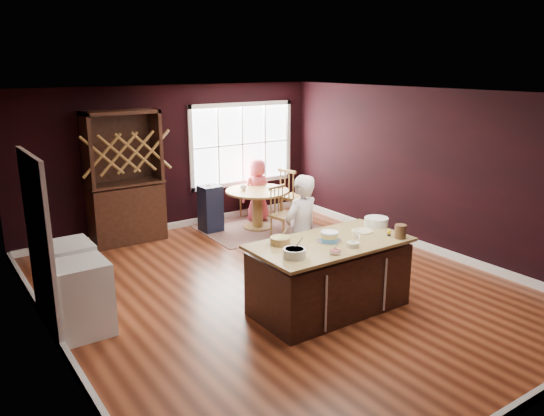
{
  "coord_description": "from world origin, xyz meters",
  "views": [
    {
      "loc": [
        -4.03,
        -5.63,
        3.07
      ],
      "look_at": [
        0.17,
        0.46,
        1.05
      ],
      "focal_mm": 35.0,
      "sensor_mm": 36.0,
      "label": 1
    }
  ],
  "objects_px": {
    "dining_table": "(257,201)",
    "dryer": "(68,279)",
    "seated_woman": "(257,190)",
    "toddler": "(213,189)",
    "high_chair": "(210,208)",
    "baker": "(301,233)",
    "chair_east": "(293,195)",
    "kitchen_island": "(329,277)",
    "chair_south": "(284,213)",
    "washer": "(82,298)",
    "hutch": "(125,178)",
    "layer_cake": "(329,237)",
    "chair_north": "(251,192)"
  },
  "relations": [
    {
      "from": "dining_table",
      "to": "dryer",
      "type": "relative_size",
      "value": 1.3
    },
    {
      "from": "seated_woman",
      "to": "toddler",
      "type": "bearing_deg",
      "value": 3.08
    },
    {
      "from": "dining_table",
      "to": "high_chair",
      "type": "xyz_separation_m",
      "value": [
        -0.83,
        0.34,
        -0.08
      ]
    },
    {
      "from": "baker",
      "to": "chair_east",
      "type": "xyz_separation_m",
      "value": [
        1.9,
        2.71,
        -0.27
      ]
    },
    {
      "from": "kitchen_island",
      "to": "chair_south",
      "type": "bearing_deg",
      "value": 65.96
    },
    {
      "from": "high_chair",
      "to": "washer",
      "type": "height_order",
      "value": "high_chair"
    },
    {
      "from": "hutch",
      "to": "seated_woman",
      "type": "bearing_deg",
      "value": -4.41
    },
    {
      "from": "high_chair",
      "to": "toddler",
      "type": "xyz_separation_m",
      "value": [
        0.08,
        0.01,
        0.35
      ]
    },
    {
      "from": "kitchen_island",
      "to": "dryer",
      "type": "relative_size",
      "value": 2.2
    },
    {
      "from": "dining_table",
      "to": "kitchen_island",
      "type": "bearing_deg",
      "value": -108.47
    },
    {
      "from": "chair_east",
      "to": "dryer",
      "type": "xyz_separation_m",
      "value": [
        -4.77,
        -1.65,
        -0.09
      ]
    },
    {
      "from": "high_chair",
      "to": "dryer",
      "type": "height_order",
      "value": "dryer"
    },
    {
      "from": "kitchen_island",
      "to": "seated_woman",
      "type": "xyz_separation_m",
      "value": [
        1.43,
        3.89,
        0.19
      ]
    },
    {
      "from": "toddler",
      "to": "dryer",
      "type": "height_order",
      "value": "toddler"
    },
    {
      "from": "kitchen_island",
      "to": "toddler",
      "type": "distance_m",
      "value": 3.85
    },
    {
      "from": "kitchen_island",
      "to": "hutch",
      "type": "bearing_deg",
      "value": 105.98
    },
    {
      "from": "dining_table",
      "to": "layer_cake",
      "type": "height_order",
      "value": "layer_cake"
    },
    {
      "from": "baker",
      "to": "high_chair",
      "type": "xyz_separation_m",
      "value": [
        0.23,
        3.07,
        -0.36
      ]
    },
    {
      "from": "chair_north",
      "to": "kitchen_island",
      "type": "bearing_deg",
      "value": 45.98
    },
    {
      "from": "high_chair",
      "to": "hutch",
      "type": "bearing_deg",
      "value": 167.7
    },
    {
      "from": "chair_east",
      "to": "hutch",
      "type": "relative_size",
      "value": 0.47
    },
    {
      "from": "layer_cake",
      "to": "chair_north",
      "type": "bearing_deg",
      "value": 70.24
    },
    {
      "from": "chair_east",
      "to": "high_chair",
      "type": "xyz_separation_m",
      "value": [
        -1.67,
        0.36,
        -0.09
      ]
    },
    {
      "from": "chair_north",
      "to": "layer_cake",
      "type": "bearing_deg",
      "value": 45.85
    },
    {
      "from": "hutch",
      "to": "washer",
      "type": "relative_size",
      "value": 2.62
    },
    {
      "from": "chair_east",
      "to": "seated_woman",
      "type": "bearing_deg",
      "value": 38.55
    },
    {
      "from": "layer_cake",
      "to": "chair_south",
      "type": "height_order",
      "value": "layer_cake"
    },
    {
      "from": "toddler",
      "to": "layer_cake",
      "type": "bearing_deg",
      "value": -96.19
    },
    {
      "from": "dining_table",
      "to": "seated_woman",
      "type": "xyz_separation_m",
      "value": [
        0.28,
        0.43,
        0.09
      ]
    },
    {
      "from": "chair_east",
      "to": "dryer",
      "type": "distance_m",
      "value": 5.05
    },
    {
      "from": "high_chair",
      "to": "hutch",
      "type": "distance_m",
      "value": 1.68
    },
    {
      "from": "seated_woman",
      "to": "high_chair",
      "type": "height_order",
      "value": "seated_woman"
    },
    {
      "from": "toddler",
      "to": "hutch",
      "type": "bearing_deg",
      "value": 169.92
    },
    {
      "from": "layer_cake",
      "to": "toddler",
      "type": "height_order",
      "value": "layer_cake"
    },
    {
      "from": "dining_table",
      "to": "high_chair",
      "type": "relative_size",
      "value": 1.32
    },
    {
      "from": "seated_woman",
      "to": "toddler",
      "type": "xyz_separation_m",
      "value": [
        -1.03,
        -0.08,
        0.18
      ]
    },
    {
      "from": "high_chair",
      "to": "dining_table",
      "type": "bearing_deg",
      "value": -23.94
    },
    {
      "from": "baker",
      "to": "washer",
      "type": "distance_m",
      "value": 2.93
    },
    {
      "from": "high_chair",
      "to": "hutch",
      "type": "height_order",
      "value": "hutch"
    },
    {
      "from": "layer_cake",
      "to": "dryer",
      "type": "xyz_separation_m",
      "value": [
        -2.77,
        1.78,
        -0.52
      ]
    },
    {
      "from": "dining_table",
      "to": "chair_east",
      "type": "bearing_deg",
      "value": -1.48
    },
    {
      "from": "dining_table",
      "to": "dryer",
      "type": "distance_m",
      "value": 4.27
    },
    {
      "from": "dining_table",
      "to": "chair_south",
      "type": "bearing_deg",
      "value": -89.34
    },
    {
      "from": "baker",
      "to": "chair_south",
      "type": "bearing_deg",
      "value": -128.82
    },
    {
      "from": "high_chair",
      "to": "washer",
      "type": "relative_size",
      "value": 1.03
    },
    {
      "from": "baker",
      "to": "toddler",
      "type": "xyz_separation_m",
      "value": [
        0.31,
        3.08,
        -0.01
      ]
    },
    {
      "from": "seated_woman",
      "to": "high_chair",
      "type": "relative_size",
      "value": 1.38
    },
    {
      "from": "layer_cake",
      "to": "hutch",
      "type": "distance_m",
      "value": 4.25
    },
    {
      "from": "chair_north",
      "to": "dryer",
      "type": "height_order",
      "value": "chair_north"
    },
    {
      "from": "kitchen_island",
      "to": "layer_cake",
      "type": "relative_size",
      "value": 6.51
    }
  ]
}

